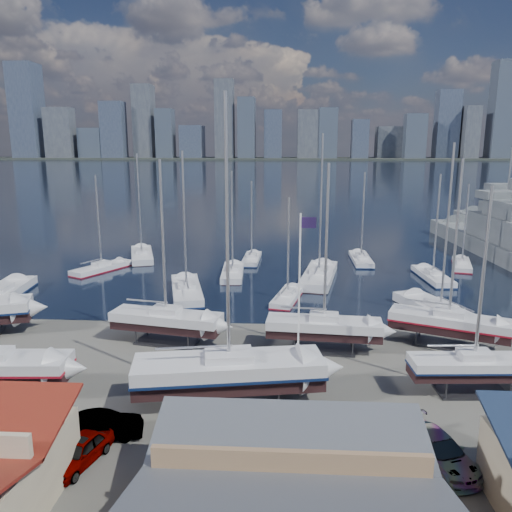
# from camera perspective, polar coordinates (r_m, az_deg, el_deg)

# --- Properties ---
(ground) EXTENTS (1400.00, 1400.00, 0.00)m
(ground) POSITION_cam_1_polar(r_m,az_deg,el_deg) (38.29, 3.62, -13.02)
(ground) COLOR #605E59
(ground) RESTS_ON ground
(water) EXTENTS (1400.00, 600.00, 0.40)m
(water) POSITION_cam_1_polar(r_m,az_deg,el_deg) (344.96, 3.42, 9.74)
(water) COLOR #172236
(water) RESTS_ON ground
(far_shore) EXTENTS (1400.00, 80.00, 2.20)m
(far_shore) POSITION_cam_1_polar(r_m,az_deg,el_deg) (604.75, 3.42, 11.05)
(far_shore) COLOR #2D332D
(far_shore) RESTS_ON ground
(skyline) EXTENTS (639.14, 43.80, 107.69)m
(skyline) POSITION_cam_1_polar(r_m,az_deg,el_deg) (598.79, 2.69, 14.68)
(skyline) COLOR #475166
(skyline) RESTS_ON far_shore
(shed_grey) EXTENTS (12.60, 8.40, 4.17)m
(shed_grey) POSITION_cam_1_polar(r_m,az_deg,el_deg) (23.46, 3.86, -25.21)
(shed_grey) COLOR #8C6B4C
(shed_grey) RESTS_ON ground
(sailboat_cradle_2) EXTENTS (9.77, 4.42, 15.44)m
(sailboat_cradle_2) POSITION_cam_1_polar(r_m,az_deg,el_deg) (43.21, -10.22, -7.22)
(sailboat_cradle_2) COLOR #2D2D33
(sailboat_cradle_2) RESTS_ON ground
(sailboat_cradle_3) EXTENTS (12.68, 5.49, 19.55)m
(sailboat_cradle_3) POSITION_cam_1_polar(r_m,az_deg,el_deg) (33.00, -3.11, -13.06)
(sailboat_cradle_3) COLOR #2D2D33
(sailboat_cradle_3) RESTS_ON ground
(sailboat_cradle_4) EXTENTS (9.46, 3.36, 15.21)m
(sailboat_cradle_4) POSITION_cam_1_polar(r_m,az_deg,el_deg) (41.38, 7.75, -8.05)
(sailboat_cradle_4) COLOR #2D2D33
(sailboat_cradle_4) RESTS_ON ground
(sailboat_cradle_5) EXTENTS (8.75, 2.98, 14.06)m
(sailboat_cradle_5) POSITION_cam_1_polar(r_m,az_deg,el_deg) (37.37, 23.64, -11.46)
(sailboat_cradle_5) COLOR #2D2D33
(sailboat_cradle_5) RESTS_ON ground
(sailboat_cradle_6) EXTENTS (9.87, 6.15, 15.51)m
(sailboat_cradle_6) POSITION_cam_1_polar(r_m,az_deg,el_deg) (44.87, 21.14, -7.14)
(sailboat_cradle_6) COLOR #2D2D33
(sailboat_cradle_6) RESTS_ON ground
(sailboat_moored_0) EXTENTS (4.74, 12.68, 18.51)m
(sailboat_moored_0) POSITION_cam_1_polar(r_m,az_deg,el_deg) (61.23, -27.19, -4.22)
(sailboat_moored_0) COLOR black
(sailboat_moored_0) RESTS_ON water
(sailboat_moored_1) EXTENTS (6.48, 9.04, 13.36)m
(sailboat_moored_1) POSITION_cam_1_polar(r_m,az_deg,el_deg) (69.95, -17.21, -1.43)
(sailboat_moored_1) COLOR black
(sailboat_moored_1) RESTS_ON water
(sailboat_moored_2) EXTENTS (6.03, 11.07, 16.10)m
(sailboat_moored_2) POSITION_cam_1_polar(r_m,az_deg,el_deg) (76.12, -12.90, -0.06)
(sailboat_moored_2) COLOR black
(sailboat_moored_2) RESTS_ON water
(sailboat_moored_3) EXTENTS (5.75, 11.60, 16.71)m
(sailboat_moored_3) POSITION_cam_1_polar(r_m,az_deg,el_deg) (56.89, -7.94, -4.13)
(sailboat_moored_3) COLOR black
(sailboat_moored_3) RESTS_ON water
(sailboat_moored_4) EXTENTS (3.09, 9.43, 14.06)m
(sailboat_moored_4) POSITION_cam_1_polar(r_m,az_deg,el_deg) (64.40, -2.68, -2.03)
(sailboat_moored_4) COLOR black
(sailboat_moored_4) RESTS_ON water
(sailboat_moored_5) EXTENTS (2.57, 8.20, 12.15)m
(sailboat_moored_5) POSITION_cam_1_polar(r_m,az_deg,el_deg) (72.22, -0.50, -0.43)
(sailboat_moored_5) COLOR black
(sailboat_moored_5) RESTS_ON water
(sailboat_moored_6) EXTENTS (3.93, 8.15, 11.74)m
(sailboat_moored_6) POSITION_cam_1_polar(r_m,az_deg,el_deg) (54.62, 3.64, -4.74)
(sailboat_moored_6) COLOR black
(sailboat_moored_6) RESTS_ON water
(sailboat_moored_7) EXTENTS (5.68, 12.84, 18.75)m
(sailboat_moored_7) POSITION_cam_1_polar(r_m,az_deg,el_deg) (62.81, 7.21, -2.49)
(sailboat_moored_7) COLOR black
(sailboat_moored_7) RESTS_ON water
(sailboat_moored_8) EXTENTS (2.57, 9.03, 13.47)m
(sailboat_moored_8) POSITION_cam_1_polar(r_m,az_deg,el_deg) (73.45, 11.90, -0.48)
(sailboat_moored_8) COLOR black
(sailboat_moored_8) RESTS_ON water
(sailboat_moored_9) EXTENTS (7.27, 12.01, 17.55)m
(sailboat_moored_9) POSITION_cam_1_polar(r_m,az_deg,el_deg) (52.58, 20.30, -6.20)
(sailboat_moored_9) COLOR black
(sailboat_moored_9) RESTS_ON water
(sailboat_moored_10) EXTENTS (3.29, 9.38, 13.76)m
(sailboat_moored_10) POSITION_cam_1_polar(r_m,az_deg,el_deg) (66.38, 19.53, -2.33)
(sailboat_moored_10) COLOR black
(sailboat_moored_10) RESTS_ON water
(sailboat_moored_11) EXTENTS (4.31, 8.35, 12.02)m
(sailboat_moored_11) POSITION_cam_1_polar(r_m,az_deg,el_deg) (74.53, 22.45, -0.98)
(sailboat_moored_11) COLOR black
(sailboat_moored_11) RESTS_ON water
(naval_ship_east) EXTENTS (10.00, 45.79, 18.09)m
(naval_ship_east) POSITION_cam_1_polar(r_m,az_deg,el_deg) (83.48, 26.73, 0.94)
(naval_ship_east) COLOR slate
(naval_ship_east) RESTS_ON water
(naval_ship_west) EXTENTS (6.80, 39.65, 17.56)m
(naval_ship_west) POSITION_cam_1_polar(r_m,az_deg,el_deg) (105.20, 26.46, 3.11)
(naval_ship_west) COLOR slate
(naval_ship_west) RESTS_ON water
(car_a) EXTENTS (2.86, 4.62, 1.47)m
(car_a) POSITION_cam_1_polar(r_m,az_deg,el_deg) (29.76, -19.53, -20.25)
(car_a) COLOR gray
(car_a) RESTS_ON ground
(car_b) EXTENTS (4.82, 2.56, 1.51)m
(car_b) POSITION_cam_1_polar(r_m,az_deg,el_deg) (31.49, -17.20, -18.07)
(car_b) COLOR gray
(car_b) RESTS_ON ground
(car_c) EXTENTS (2.33, 4.85, 1.33)m
(car_c) POSITION_cam_1_polar(r_m,az_deg,el_deg) (27.96, 8.34, -22.10)
(car_c) COLOR gray
(car_c) RESTS_ON ground
(car_d) EXTENTS (3.96, 5.89, 1.59)m
(car_d) POSITION_cam_1_polar(r_m,az_deg,el_deg) (29.83, 20.10, -20.08)
(car_d) COLOR gray
(car_d) RESTS_ON ground
(flagpole) EXTENTS (1.08, 0.12, 12.23)m
(flagpole) POSITION_cam_1_polar(r_m,az_deg,el_deg) (33.44, 5.11, -3.92)
(flagpole) COLOR white
(flagpole) RESTS_ON ground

